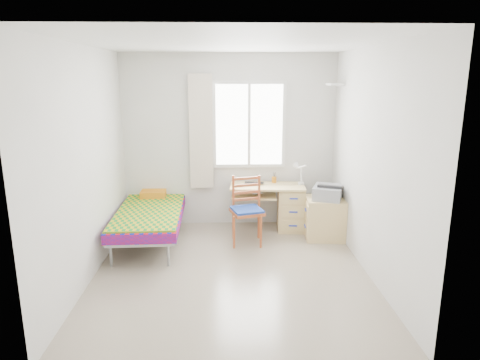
# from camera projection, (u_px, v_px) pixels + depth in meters

# --- Properties ---
(floor) EXTENTS (3.50, 3.50, 0.00)m
(floor) POSITION_uv_depth(u_px,v_px,m) (231.00, 271.00, 5.09)
(floor) COLOR #BCAD93
(floor) RESTS_ON ground
(ceiling) EXTENTS (3.50, 3.50, 0.00)m
(ceiling) POSITION_uv_depth(u_px,v_px,m) (230.00, 43.00, 4.48)
(ceiling) COLOR white
(ceiling) RESTS_ON wall_back
(wall_back) EXTENTS (3.20, 0.00, 3.20)m
(wall_back) POSITION_uv_depth(u_px,v_px,m) (229.00, 141.00, 6.48)
(wall_back) COLOR silver
(wall_back) RESTS_ON ground
(wall_left) EXTENTS (0.00, 3.50, 3.50)m
(wall_left) POSITION_uv_depth(u_px,v_px,m) (86.00, 165.00, 4.73)
(wall_left) COLOR silver
(wall_left) RESTS_ON ground
(wall_right) EXTENTS (0.00, 3.50, 3.50)m
(wall_right) POSITION_uv_depth(u_px,v_px,m) (372.00, 163.00, 4.84)
(wall_right) COLOR silver
(wall_right) RESTS_ON ground
(window) EXTENTS (1.10, 0.04, 1.30)m
(window) POSITION_uv_depth(u_px,v_px,m) (249.00, 125.00, 6.41)
(window) COLOR white
(window) RESTS_ON wall_back
(curtain) EXTENTS (0.35, 0.05, 1.70)m
(curtain) POSITION_uv_depth(u_px,v_px,m) (201.00, 132.00, 6.37)
(curtain) COLOR beige
(curtain) RESTS_ON wall_back
(floating_shelf) EXTENTS (0.20, 0.32, 0.03)m
(floating_shelf) POSITION_uv_depth(u_px,v_px,m) (335.00, 84.00, 5.99)
(floating_shelf) COLOR white
(floating_shelf) RESTS_ON wall_right
(bed) EXTENTS (0.93, 1.90, 0.81)m
(bed) POSITION_uv_depth(u_px,v_px,m) (151.00, 213.00, 6.01)
(bed) COLOR gray
(bed) RESTS_ON floor
(desk) EXTENTS (1.13, 0.58, 0.69)m
(desk) POSITION_uv_depth(u_px,v_px,m) (286.00, 205.00, 6.43)
(desk) COLOR #E2BB77
(desk) RESTS_ON floor
(chair) EXTENTS (0.50, 0.50, 0.93)m
(chair) POSITION_uv_depth(u_px,v_px,m) (247.00, 206.00, 5.89)
(chair) COLOR #A74C20
(chair) RESTS_ON floor
(cabinet) EXTENTS (0.58, 0.52, 0.59)m
(cabinet) POSITION_uv_depth(u_px,v_px,m) (325.00, 218.00, 6.08)
(cabinet) COLOR tan
(cabinet) RESTS_ON floor
(printer) EXTENTS (0.51, 0.54, 0.19)m
(printer) POSITION_uv_depth(u_px,v_px,m) (328.00, 192.00, 5.99)
(printer) COLOR #9A9CA1
(printer) RESTS_ON cabinet
(laptop) EXTENTS (0.32, 0.24, 0.02)m
(laptop) POSITION_uv_depth(u_px,v_px,m) (254.00, 184.00, 6.39)
(laptop) COLOR black
(laptop) RESTS_ON desk
(pen_cup) EXTENTS (0.09, 0.09, 0.09)m
(pen_cup) POSITION_uv_depth(u_px,v_px,m) (274.00, 180.00, 6.49)
(pen_cup) COLOR orange
(pen_cup) RESTS_ON desk
(task_lamp) EXTENTS (0.22, 0.31, 0.37)m
(task_lamp) POSITION_uv_depth(u_px,v_px,m) (299.00, 171.00, 6.22)
(task_lamp) COLOR white
(task_lamp) RESTS_ON desk
(book) EXTENTS (0.18, 0.24, 0.02)m
(book) POSITION_uv_depth(u_px,v_px,m) (251.00, 192.00, 6.36)
(book) COLOR gray
(book) RESTS_ON desk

